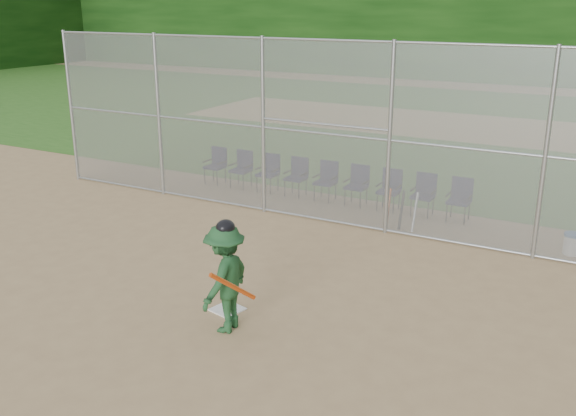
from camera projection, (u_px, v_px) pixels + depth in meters
The scene contains 17 objects.
ground at pixel (211, 318), 9.98m from camera, with size 100.00×100.00×0.00m, color tan.
grass_strip at pixel (478, 128), 25.01m from camera, with size 100.00×100.00×0.00m, color #2C5F1C.
dirt_patch_far at pixel (478, 128), 25.01m from camera, with size 24.00×24.00×0.00m, color tan.
backstop_fence at pixel (345, 132), 13.52m from camera, with size 16.09×0.09×4.00m.
home_plate at pixel (227, 309), 10.25m from camera, with size 0.45×0.45×0.02m, color silver.
batter_at_plate at pixel (225, 277), 9.40m from camera, with size 0.93×1.29×1.74m.
water_cooler at pixel (572, 244), 12.46m from camera, with size 0.34×0.34×0.43m.
spare_bats at pixel (402, 210), 13.83m from camera, with size 0.66×0.32×0.84m.
chair_0 at pixel (215, 166), 17.26m from camera, with size 0.54×0.52×0.96m, color black, non-canonical shape.
chair_1 at pixel (241, 170), 16.88m from camera, with size 0.54×0.52×0.96m, color black, non-canonical shape.
chair_2 at pixel (267, 173), 16.51m from camera, with size 0.54×0.52×0.96m, color black, non-canonical shape.
chair_3 at pixel (296, 177), 16.13m from camera, with size 0.54×0.52×0.96m, color black, non-canonical shape.
chair_4 at pixel (325, 182), 15.76m from camera, with size 0.54×0.52×0.96m, color black, non-canonical shape.
chair_5 at pixel (356, 186), 15.38m from camera, with size 0.54×0.52×0.96m, color black, non-canonical shape.
chair_6 at pixel (389, 191), 15.01m from camera, with size 0.54×0.52×0.96m, color black, non-canonical shape.
chair_7 at pixel (423, 195), 14.63m from camera, with size 0.54×0.52×0.96m, color black, non-canonical shape.
chair_8 at pixel (459, 201), 14.26m from camera, with size 0.54×0.52×0.96m, color black, non-canonical shape.
Camera 1 is at (5.35, -7.30, 4.70)m, focal length 40.00 mm.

